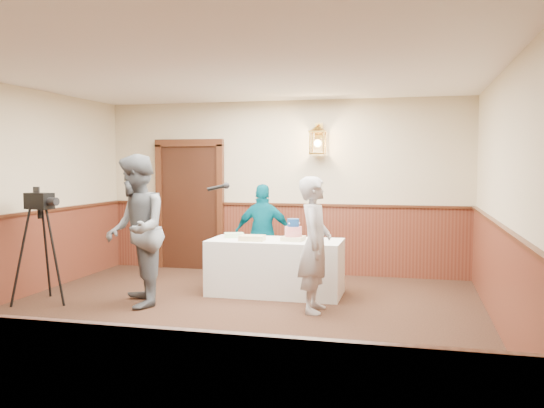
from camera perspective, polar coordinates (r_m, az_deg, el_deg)
The scene contains 10 objects.
ground at distance 6.27m, azimuth -6.14°, elevation -12.51°, with size 7.00×7.00×0.00m, color black.
room_shell at distance 6.46m, azimuth -5.32°, elevation 1.69°, with size 6.02×7.02×2.81m.
display_table at distance 7.89m, azimuth 0.35°, elevation -6.25°, with size 1.80×0.80×0.75m, color white.
tiered_cake at distance 7.73m, azimuth 2.12°, elevation -2.79°, with size 0.30×0.30×0.29m.
sheet_cake_yellow at distance 7.75m, azimuth -1.98°, elevation -3.38°, with size 0.33×0.25×0.07m, color #CFB77B.
sheet_cake_green at distance 8.09m, azimuth -3.78°, elevation -3.10°, with size 0.26×0.21×0.06m, color #ADDF9D.
interviewer at distance 7.36m, azimuth -13.35°, elevation -2.58°, with size 1.63×1.16×1.90m.
baker at distance 6.92m, azimuth 4.27°, elevation -4.02°, with size 0.59×0.39×1.63m, color #A09FA4.
assistant_p at distance 8.58m, azimuth -0.85°, elevation -2.95°, with size 0.87×0.36×1.48m, color #015063.
tv_camera_rig at distance 7.91m, azimuth -21.93°, elevation -4.61°, with size 0.56×0.52×1.41m.
Camera 1 is at (2.06, -5.65, 1.78)m, focal length 38.00 mm.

